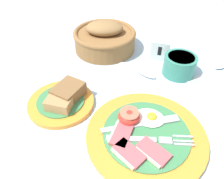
% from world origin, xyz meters
% --- Properties ---
extents(ground_plane, '(3.00, 3.00, 0.00)m').
position_xyz_m(ground_plane, '(0.00, 0.00, 0.00)').
color(ground_plane, '#A3BCD1').
extents(breakfast_plate, '(0.27, 0.27, 0.04)m').
position_xyz_m(breakfast_plate, '(0.08, -0.01, 0.01)').
color(breakfast_plate, orange).
rests_on(breakfast_plate, ground_plane).
extents(bread_plate, '(0.17, 0.17, 0.05)m').
position_xyz_m(bread_plate, '(-0.15, 0.03, 0.02)').
color(bread_plate, orange).
rests_on(bread_plate, ground_plane).
extents(sugar_cup, '(0.10, 0.10, 0.06)m').
position_xyz_m(sugar_cup, '(0.13, 0.26, 0.03)').
color(sugar_cup, '#337F6B').
rests_on(sugar_cup, ground_plane).
extents(bread_basket, '(0.22, 0.22, 0.10)m').
position_xyz_m(bread_basket, '(-0.14, 0.33, 0.04)').
color(bread_basket, brown).
rests_on(bread_basket, ground_plane).
extents(number_card, '(0.06, 0.05, 0.07)m').
position_xyz_m(number_card, '(0.06, 0.31, 0.04)').
color(number_card, white).
rests_on(number_card, ground_plane).
extents(teaspoon_by_saucer, '(0.14, 0.16, 0.01)m').
position_xyz_m(teaspoon_by_saucer, '(0.24, 0.32, 0.01)').
color(teaspoon_by_saucer, silver).
rests_on(teaspoon_by_saucer, ground_plane).
extents(teaspoon_near_cup, '(0.18, 0.10, 0.01)m').
position_xyz_m(teaspoon_near_cup, '(0.01, 0.23, 0.01)').
color(teaspoon_near_cup, silver).
rests_on(teaspoon_near_cup, ground_plane).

